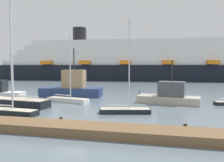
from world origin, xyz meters
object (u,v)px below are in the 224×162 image
at_px(sailboat_1, 68,99).
at_px(cruise_ship, 127,63).
at_px(sailboat_3, 18,101).
at_px(fishing_boat_2, 170,95).
at_px(channel_buoy_0, 139,96).
at_px(sailboat_2, 125,109).
at_px(sailboat_0, 9,110).
at_px(fishing_boat_0, 72,87).

height_order(sailboat_1, cruise_ship, cruise_ship).
height_order(sailboat_1, sailboat_3, sailboat_3).
height_order(fishing_boat_2, cruise_ship, cruise_ship).
xyz_separation_m(fishing_boat_2, channel_buoy_0, (-3.84, 3.02, -0.64)).
distance_m(sailboat_2, channel_buoy_0, 9.62).
relative_size(sailboat_1, sailboat_2, 0.93).
bearing_deg(sailboat_0, fishing_boat_0, 90.79).
relative_size(sailboat_1, fishing_boat_2, 1.09).
xyz_separation_m(sailboat_1, fishing_boat_2, (11.99, 1.92, 0.53)).
distance_m(sailboat_2, fishing_boat_0, 13.63).
height_order(fishing_boat_0, channel_buoy_0, fishing_boat_0).
bearing_deg(fishing_boat_0, cruise_ship, 81.69).
relative_size(fishing_boat_0, channel_buoy_0, 7.50).
relative_size(sailboat_3, fishing_boat_0, 1.51).
distance_m(sailboat_0, fishing_boat_2, 17.23).
bearing_deg(sailboat_0, fishing_boat_2, 37.90).
bearing_deg(cruise_ship, sailboat_3, -99.41).
xyz_separation_m(sailboat_3, channel_buoy_0, (12.22, 8.88, -0.35)).
height_order(fishing_boat_0, cruise_ship, cruise_ship).
distance_m(sailboat_3, channel_buoy_0, 15.11).
bearing_deg(sailboat_0, channel_buoy_0, 54.36).
relative_size(sailboat_2, fishing_boat_0, 0.97).
distance_m(fishing_boat_0, fishing_boat_2, 13.95).
bearing_deg(fishing_boat_2, cruise_ship, 115.68).
distance_m(sailboat_3, fishing_boat_2, 17.09).
distance_m(fishing_boat_0, cruise_ship, 38.38).
relative_size(channel_buoy_0, cruise_ship, 0.01).
bearing_deg(cruise_ship, sailboat_2, -85.28).
height_order(sailboat_0, channel_buoy_0, sailboat_0).
bearing_deg(sailboat_3, fishing_boat_0, -98.57).
distance_m(sailboat_1, sailboat_3, 5.66).
bearing_deg(fishing_boat_2, sailboat_2, -112.52).
height_order(sailboat_1, fishing_boat_0, sailboat_1).
bearing_deg(channel_buoy_0, sailboat_1, -148.77).
relative_size(sailboat_0, channel_buoy_0, 7.75).
distance_m(sailboat_3, cruise_ship, 47.72).
distance_m(sailboat_1, fishing_boat_0, 5.52).
bearing_deg(sailboat_2, channel_buoy_0, 75.25).
bearing_deg(fishing_boat_2, fishing_boat_0, 176.43).
relative_size(sailboat_1, cruise_ship, 0.10).
bearing_deg(sailboat_0, sailboat_2, 20.41).
xyz_separation_m(sailboat_1, channel_buoy_0, (8.15, 4.94, -0.11)).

